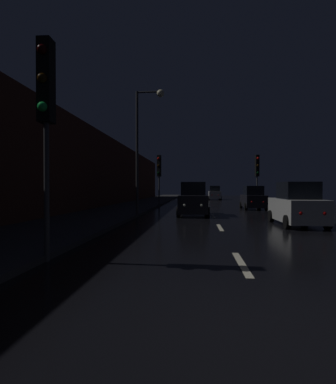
% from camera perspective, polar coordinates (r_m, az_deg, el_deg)
% --- Properties ---
extents(ground, '(25.62, 84.00, 0.02)m').
position_cam_1_polar(ground, '(28.30, 7.47, -2.70)').
color(ground, black).
extents(sidewalk_left, '(4.40, 84.00, 0.15)m').
position_cam_1_polar(sidewalk_left, '(28.83, -5.79, -2.47)').
color(sidewalk_left, '#28282B').
rests_on(sidewalk_left, ground).
extents(building_facade_left, '(0.80, 63.00, 6.36)m').
position_cam_1_polar(building_facade_left, '(26.10, -12.93, 4.00)').
color(building_facade_left, '#472319').
rests_on(building_facade_left, ground).
extents(lane_centerline, '(0.16, 13.34, 0.01)m').
position_cam_1_polar(lane_centerline, '(12.64, 9.99, -6.89)').
color(lane_centerline, beige).
rests_on(lane_centerline, ground).
extents(traffic_light_far_left, '(0.37, 0.48, 4.62)m').
position_cam_1_polar(traffic_light_far_left, '(26.65, -1.72, 4.27)').
color(traffic_light_far_left, '#38383A').
rests_on(traffic_light_far_left, ground).
extents(traffic_light_near_left, '(0.32, 0.46, 5.07)m').
position_cam_1_polar(traffic_light_near_left, '(7.64, -22.24, 16.02)').
color(traffic_light_near_left, '#38383A').
rests_on(traffic_light_near_left, ground).
extents(traffic_light_far_right, '(0.37, 0.48, 4.62)m').
position_cam_1_polar(traffic_light_far_right, '(27.55, 16.60, 4.13)').
color(traffic_light_far_right, '#38383A').
rests_on(traffic_light_far_right, ground).
extents(streetlamp_overhead, '(1.70, 0.44, 7.48)m').
position_cam_1_polar(streetlamp_overhead, '(18.09, -4.49, 11.07)').
color(streetlamp_overhead, '#2D2D30').
rests_on(streetlamp_overhead, ground).
extents(car_approaching_headlights, '(1.88, 4.08, 2.06)m').
position_cam_1_polar(car_approaching_headlights, '(18.61, 4.83, -1.55)').
color(car_approaching_headlights, black).
rests_on(car_approaching_headlights, ground).
extents(car_parked_right_far, '(1.71, 3.70, 1.86)m').
position_cam_1_polar(car_parked_right_far, '(24.88, 15.88, -1.21)').
color(car_parked_right_far, black).
rests_on(car_parked_right_far, ground).
extents(car_distant_taillights, '(1.86, 4.03, 2.03)m').
position_cam_1_polar(car_distant_taillights, '(44.72, 8.84, -0.25)').
color(car_distant_taillights, silver).
rests_on(car_distant_taillights, ground).
extents(car_parked_right_near, '(1.79, 3.88, 1.95)m').
position_cam_1_polar(car_parked_right_near, '(14.71, 23.30, -2.39)').
color(car_parked_right_near, silver).
rests_on(car_parked_right_near, ground).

